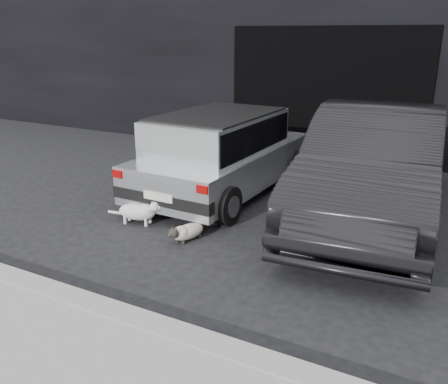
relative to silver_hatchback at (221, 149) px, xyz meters
The scene contains 8 objects.
ground 1.31m from the silver_hatchback, 101.36° to the right, with size 80.00×80.00×0.00m, color black.
building_facade 5.30m from the silver_hatchback, 80.96° to the left, with size 34.00×4.00×5.00m, color black.
garage_opening 3.07m from the silver_hatchback, 74.94° to the left, with size 4.00×0.10×2.60m, color black.
curb 3.82m from the silver_hatchback, 77.98° to the right, with size 18.00×0.25×0.12m, color gray.
silver_hatchback is the anchor object (origin of this frame).
second_car 2.38m from the silver_hatchback, ahead, with size 1.62×4.65×1.53m, color black.
cat_siamese 2.05m from the silver_hatchback, 74.76° to the right, with size 0.35×0.69×0.24m.
cat_white 1.83m from the silver_hatchback, 100.84° to the right, with size 0.76×0.36×0.36m.
Camera 1 is at (3.71, -5.40, 2.48)m, focal length 38.00 mm.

